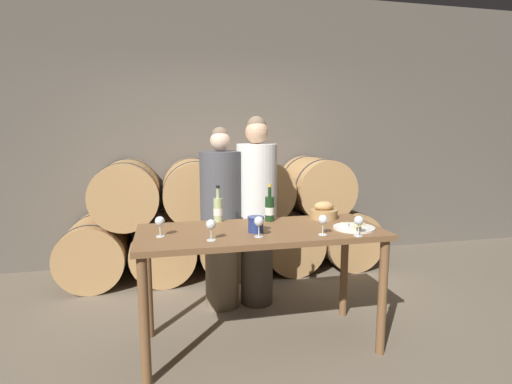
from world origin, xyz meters
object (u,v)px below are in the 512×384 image
object	(u,v)px
wine_bottle_white	(218,209)
wine_glass_far_right	(359,221)
tasting_table	(261,245)
wine_glass_far_left	(160,222)
bread_basket	(324,212)
wine_glass_left	(211,225)
cheese_plate	(354,228)
blue_crock	(256,224)
wine_glass_right	(323,220)
person_right	(257,211)
wine_bottle_red	(270,208)
person_left	(221,219)
wine_glass_center	(259,222)

from	to	relation	value
wine_bottle_white	wine_glass_far_right	world-z (taller)	wine_bottle_white
tasting_table	wine_glass_far_left	size ratio (longest dim) A/B	12.56
bread_basket	wine_glass_far_right	bearing A→B (deg)	-88.16
bread_basket	wine_glass_left	world-z (taller)	same
wine_bottle_white	cheese_plate	xyz separation A→B (m)	(0.93, -0.46, -0.09)
blue_crock	wine_glass_right	size ratio (longest dim) A/B	0.83
wine_bottle_white	blue_crock	distance (m)	0.45
person_right	cheese_plate	bearing A→B (deg)	-59.10
wine_bottle_red	person_left	bearing A→B (deg)	122.77
bread_basket	wine_glass_center	size ratio (longest dim) A/B	1.56
cheese_plate	wine_glass_center	xyz separation A→B (m)	(-0.72, -0.06, 0.09)
bread_basket	blue_crock	bearing A→B (deg)	-154.55
wine_bottle_white	wine_bottle_red	bearing A→B (deg)	-11.05
wine_glass_right	wine_glass_left	bearing A→B (deg)	177.50
person_right	wine_glass_far_right	size ratio (longest dim) A/B	12.36
blue_crock	cheese_plate	size ratio (longest dim) A/B	0.39
person_left	person_right	xyz separation A→B (m)	(0.33, 0.00, 0.06)
person_right	wine_glass_far_left	distance (m)	1.15
wine_glass_right	wine_bottle_red	bearing A→B (deg)	116.45
wine_glass_far_right	wine_glass_left	bearing A→B (deg)	173.38
wine_glass_far_right	tasting_table	bearing A→B (deg)	151.64
person_right	cheese_plate	xyz separation A→B (m)	(0.52, -0.87, 0.03)
wine_bottle_red	wine_glass_far_right	xyz separation A→B (m)	(0.47, -0.57, 0.00)
tasting_table	blue_crock	bearing A→B (deg)	-127.43
cheese_plate	wine_glass_center	bearing A→B (deg)	-175.27
wine_glass_far_left	wine_glass_right	bearing A→B (deg)	-10.66
tasting_table	person_right	bearing A→B (deg)	79.04
tasting_table	blue_crock	xyz separation A→B (m)	(-0.05, -0.07, 0.18)
wine_bottle_white	wine_glass_left	size ratio (longest dim) A/B	2.04
bread_basket	wine_glass_far_left	bearing A→B (deg)	-167.93
wine_bottle_red	wine_glass_far_right	bearing A→B (deg)	-50.79
wine_bottle_white	cheese_plate	world-z (taller)	wine_bottle_white
bread_basket	wine_glass_center	xyz separation A→B (m)	(-0.64, -0.43, 0.05)
wine_bottle_white	wine_glass_right	distance (m)	0.86
wine_glass_right	wine_glass_far_left	bearing A→B (deg)	169.34
person_left	person_right	bearing A→B (deg)	0.03
tasting_table	person_right	xyz separation A→B (m)	(0.14, 0.74, 0.10)
wine_glass_left	wine_glass_right	distance (m)	0.76
tasting_table	cheese_plate	bearing A→B (deg)	-11.34
wine_bottle_white	wine_glass_right	xyz separation A→B (m)	(0.64, -0.57, 0.01)
tasting_table	person_left	bearing A→B (deg)	103.87
wine_glass_left	wine_glass_far_left	bearing A→B (deg)	152.17
tasting_table	blue_crock	world-z (taller)	blue_crock
blue_crock	wine_glass_center	bearing A→B (deg)	-93.66
wine_bottle_red	wine_glass_left	distance (m)	0.69
cheese_plate	wine_glass_right	distance (m)	0.32
blue_crock	tasting_table	bearing A→B (deg)	52.57
blue_crock	wine_glass_center	world-z (taller)	wine_glass_center
blue_crock	wine_glass_center	size ratio (longest dim) A/B	0.83
person_left	wine_glass_far_right	distance (m)	1.33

